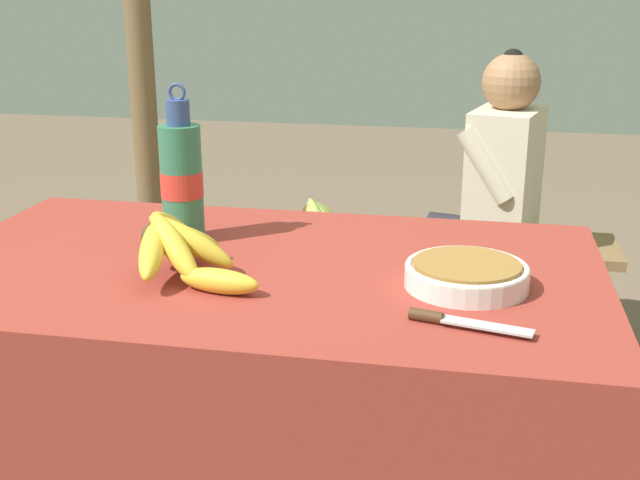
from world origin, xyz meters
The scene contains 10 objects.
market_counter centered at (0.00, 0.00, 0.39)m, with size 1.32×0.77×0.77m.
banana_bunch_ripe centered at (-0.15, -0.08, 0.83)m, with size 0.19×0.30×0.13m.
serving_bowl centered at (0.40, -0.05, 0.80)m, with size 0.22×0.22×0.05m.
water_bottle centered at (-0.20, 0.12, 0.90)m, with size 0.09×0.09×0.33m.
loose_banana_front centered at (-0.03, -0.16, 0.79)m, with size 0.16×0.07×0.04m.
knife centered at (0.38, -0.23, 0.78)m, with size 0.20×0.07×0.02m.
wooden_bench centered at (0.20, 1.33, 0.35)m, with size 1.40×0.32×0.43m.
seated_vendor centered at (0.46, 1.31, 0.63)m, with size 0.45×0.42×1.09m.
banana_bunch_green centered at (-0.15, 1.33, 0.49)m, with size 0.16×0.25×0.13m.
support_post_near centered at (-0.93, 1.63, 1.19)m, with size 0.10×0.10×2.37m.
Camera 1 is at (0.40, -1.42, 1.30)m, focal length 45.00 mm.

